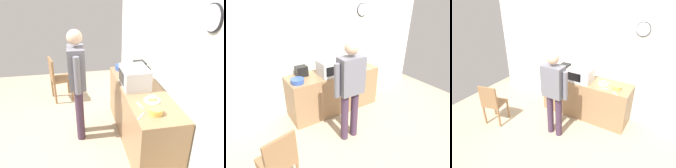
# 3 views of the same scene
# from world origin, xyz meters

# --- Properties ---
(ground_plane) EXTENTS (6.00, 6.00, 0.00)m
(ground_plane) POSITION_xyz_m (0.00, 0.00, 0.00)
(ground_plane) COLOR tan
(back_wall) EXTENTS (5.40, 0.13, 2.60)m
(back_wall) POSITION_xyz_m (0.00, 1.60, 1.30)
(back_wall) COLOR silver
(back_wall) RESTS_ON ground_plane
(kitchen_counter) EXTENTS (1.96, 0.62, 0.89)m
(kitchen_counter) POSITION_xyz_m (0.06, 1.22, 0.44)
(kitchen_counter) COLOR #93704C
(kitchen_counter) RESTS_ON ground_plane
(microwave) EXTENTS (0.50, 0.39, 0.30)m
(microwave) POSITION_xyz_m (-0.04, 1.13, 1.04)
(microwave) COLOR silver
(microwave) RESTS_ON kitchen_counter
(sandwich_plate) EXTENTS (0.22, 0.22, 0.07)m
(sandwich_plate) POSITION_xyz_m (0.45, 1.24, 0.91)
(sandwich_plate) COLOR white
(sandwich_plate) RESTS_ON kitchen_counter
(salad_bowl) EXTENTS (0.24, 0.24, 0.09)m
(salad_bowl) POSITION_xyz_m (-0.76, 1.10, 0.93)
(salad_bowl) COLOR #33519E
(salad_bowl) RESTS_ON kitchen_counter
(cereal_bowl) EXTENTS (0.17, 0.17, 0.07)m
(cereal_bowl) POSITION_xyz_m (0.76, 1.17, 0.92)
(cereal_bowl) COLOR gold
(cereal_bowl) RESTS_ON kitchen_counter
(toaster) EXTENTS (0.22, 0.18, 0.20)m
(toaster) POSITION_xyz_m (-0.57, 1.37, 0.99)
(toaster) COLOR black
(toaster) RESTS_ON kitchen_counter
(fork_utensil) EXTENTS (0.14, 0.13, 0.01)m
(fork_utensil) POSITION_xyz_m (0.78, 0.98, 0.89)
(fork_utensil) COLOR silver
(fork_utensil) RESTS_ON kitchen_counter
(spoon_utensil) EXTENTS (0.17, 0.05, 0.01)m
(spoon_utensil) POSITION_xyz_m (0.53, 1.04, 0.89)
(spoon_utensil) COLOR silver
(spoon_utensil) RESTS_ON kitchen_counter
(person_standing) EXTENTS (0.59, 0.24, 1.76)m
(person_standing) POSITION_xyz_m (-0.17, 0.28, 1.03)
(person_standing) COLOR #3F2C41
(person_standing) RESTS_ON ground_plane
(wooden_chair) EXTENTS (0.49, 0.49, 0.94)m
(wooden_chair) POSITION_xyz_m (-1.50, -0.11, 0.52)
(wooden_chair) COLOR olive
(wooden_chair) RESTS_ON ground_plane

